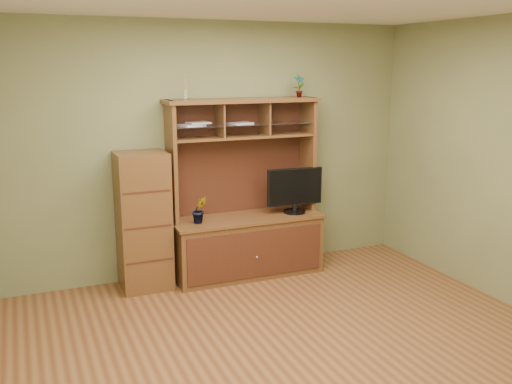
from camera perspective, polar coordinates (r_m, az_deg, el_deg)
room at (r=4.37m, az=4.41°, el=0.76°), size 4.54×4.04×2.74m
media_hutch at (r=6.19m, az=-1.05°, el=-3.54°), size 1.66×0.61×1.90m
monitor at (r=6.24m, az=3.91°, el=0.26°), size 0.63×0.24×0.50m
orchid_plant at (r=5.87m, az=-5.68°, el=-1.79°), size 0.16×0.13×0.28m
top_plant at (r=6.30m, az=4.32°, el=10.53°), size 0.13×0.09×0.24m
reed_diffuser at (r=5.83m, az=-7.08°, el=10.15°), size 0.05×0.05×0.27m
magazines at (r=5.93m, az=-4.64°, el=6.81°), size 0.81×0.24×0.04m
side_cabinet at (r=5.87m, az=-11.19°, el=-2.89°), size 0.50×0.46×1.40m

